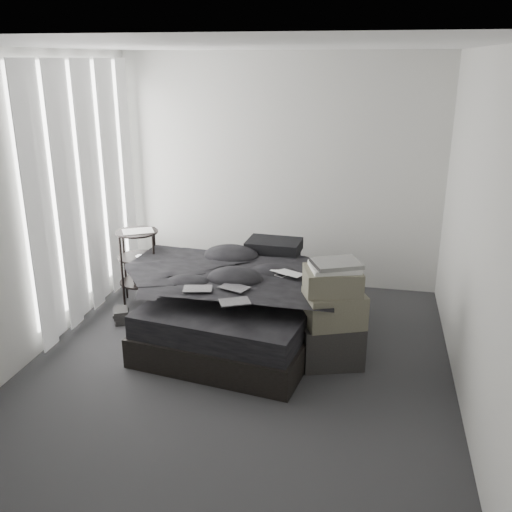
% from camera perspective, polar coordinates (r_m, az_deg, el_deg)
% --- Properties ---
extents(floor, '(3.60, 4.20, 0.01)m').
position_cam_1_polar(floor, '(4.98, -1.95, -11.18)').
color(floor, '#2D2D30').
rests_on(floor, ground).
extents(ceiling, '(3.60, 4.20, 0.01)m').
position_cam_1_polar(ceiling, '(4.30, -2.36, 20.30)').
color(ceiling, white).
rests_on(ceiling, ground).
extents(wall_back, '(3.60, 0.01, 2.60)m').
position_cam_1_polar(wall_back, '(6.47, 2.42, 8.33)').
color(wall_back, silver).
rests_on(wall_back, ground).
extents(wall_front, '(3.60, 0.01, 2.60)m').
position_cam_1_polar(wall_front, '(2.62, -13.49, -9.03)').
color(wall_front, silver).
rests_on(wall_front, ground).
extents(wall_left, '(0.01, 4.20, 2.60)m').
position_cam_1_polar(wall_left, '(5.19, -21.85, 4.26)').
color(wall_left, silver).
rests_on(wall_left, ground).
extents(wall_right, '(0.01, 4.20, 2.60)m').
position_cam_1_polar(wall_right, '(4.40, 21.25, 1.83)').
color(wall_right, silver).
rests_on(wall_right, ground).
extents(window_left, '(0.02, 2.00, 2.30)m').
position_cam_1_polar(window_left, '(5.92, -17.03, 6.99)').
color(window_left, white).
rests_on(window_left, wall_left).
extents(curtain_left, '(0.06, 2.12, 2.48)m').
position_cam_1_polar(curtain_left, '(5.91, -16.53, 6.32)').
color(curtain_left, white).
rests_on(curtain_left, wall_left).
extents(bed, '(1.77, 2.16, 0.27)m').
position_cam_1_polar(bed, '(5.49, -1.01, -6.53)').
color(bed, black).
rests_on(bed, floor).
extents(mattress, '(1.70, 2.09, 0.21)m').
position_cam_1_polar(mattress, '(5.40, -1.02, -4.26)').
color(mattress, black).
rests_on(mattress, bed).
extents(duvet, '(1.68, 1.87, 0.23)m').
position_cam_1_polar(duvet, '(5.27, -1.23, -2.28)').
color(duvet, black).
rests_on(duvet, mattress).
extents(pillow_lower, '(0.64, 0.49, 0.13)m').
position_cam_1_polar(pillow_lower, '(6.01, 1.26, -0.02)').
color(pillow_lower, black).
rests_on(pillow_lower, mattress).
extents(pillow_upper, '(0.57, 0.41, 0.12)m').
position_cam_1_polar(pillow_upper, '(5.93, 1.81, 1.01)').
color(pillow_upper, black).
rests_on(pillow_upper, pillow_lower).
extents(laptop, '(0.37, 0.32, 0.02)m').
position_cam_1_polar(laptop, '(5.19, 2.84, -1.15)').
color(laptop, silver).
rests_on(laptop, duvet).
extents(comic_a, '(0.28, 0.21, 0.01)m').
position_cam_1_polar(comic_a, '(4.92, -5.88, -2.51)').
color(comic_a, black).
rests_on(comic_a, duvet).
extents(comic_b, '(0.29, 0.24, 0.01)m').
position_cam_1_polar(comic_b, '(4.93, -2.19, -2.33)').
color(comic_b, black).
rests_on(comic_b, duvet).
extents(comic_c, '(0.29, 0.25, 0.01)m').
position_cam_1_polar(comic_c, '(4.64, -2.17, -3.66)').
color(comic_c, black).
rests_on(comic_c, duvet).
extents(side_stand, '(0.56, 0.56, 0.80)m').
position_cam_1_polar(side_stand, '(6.19, -11.57, -1.20)').
color(side_stand, black).
rests_on(side_stand, floor).
extents(papers, '(0.38, 0.35, 0.02)m').
position_cam_1_polar(papers, '(6.05, -11.73, 2.41)').
color(papers, white).
rests_on(papers, side_stand).
extents(floor_books, '(0.21, 0.24, 0.14)m').
position_cam_1_polar(floor_books, '(5.91, -13.34, -5.82)').
color(floor_books, black).
rests_on(floor_books, floor).
extents(box_lower, '(0.61, 0.54, 0.38)m').
position_cam_1_polar(box_lower, '(5.02, 7.49, -8.61)').
color(box_lower, black).
rests_on(box_lower, floor).
extents(box_mid, '(0.59, 0.53, 0.29)m').
position_cam_1_polar(box_mid, '(4.87, 7.82, -5.18)').
color(box_mid, '#5C5848').
rests_on(box_mid, box_lower).
extents(box_upper, '(0.54, 0.47, 0.20)m').
position_cam_1_polar(box_upper, '(4.78, 7.66, -2.46)').
color(box_upper, '#5C5848').
rests_on(box_upper, box_mid).
extents(art_book_white, '(0.47, 0.42, 0.04)m').
position_cam_1_polar(art_book_white, '(4.74, 7.85, -1.11)').
color(art_book_white, silver).
rests_on(art_book_white, box_upper).
extents(art_book_snake, '(0.47, 0.43, 0.04)m').
position_cam_1_polar(art_book_snake, '(4.72, 8.04, -0.73)').
color(art_book_snake, silver).
rests_on(art_book_snake, art_book_white).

